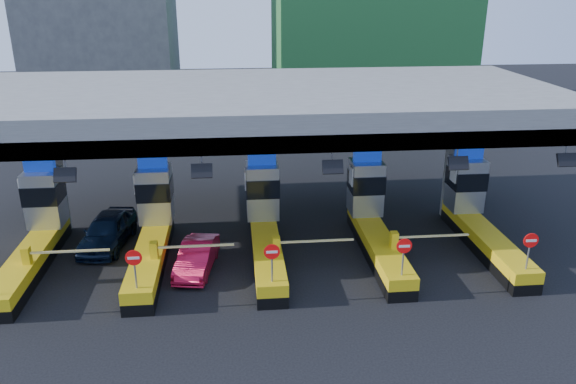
{
  "coord_description": "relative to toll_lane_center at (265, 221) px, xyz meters",
  "views": [
    {
      "loc": [
        -1.22,
        -23.19,
        11.51
      ],
      "look_at": [
        1.05,
        0.0,
        2.85
      ],
      "focal_mm": 35.0,
      "sensor_mm": 36.0,
      "label": 1
    }
  ],
  "objects": [
    {
      "name": "red_car",
      "position": [
        -3.0,
        -1.82,
        -0.78
      ],
      "size": [
        1.91,
        3.92,
        1.24
      ],
      "primitive_type": "imported",
      "rotation": [
        0.0,
        0.0,
        -0.16
      ],
      "color": "red",
      "rests_on": "ground"
    },
    {
      "name": "van",
      "position": [
        -7.25,
        1.02,
        -0.63
      ],
      "size": [
        2.38,
        4.69,
        1.53
      ],
      "primitive_type": "imported",
      "rotation": [
        0.0,
        0.0,
        -0.13
      ],
      "color": "black",
      "rests_on": "ground"
    },
    {
      "name": "ground",
      "position": [
        -0.0,
        -0.28,
        -1.4
      ],
      "size": [
        120.0,
        120.0,
        0.0
      ],
      "primitive_type": "plane",
      "color": "black",
      "rests_on": "ground"
    },
    {
      "name": "toll_lane_far_right",
      "position": [
        10.0,
        0.0,
        0.0
      ],
      "size": [
        4.43,
        8.0,
        4.16
      ],
      "color": "black",
      "rests_on": "ground"
    },
    {
      "name": "toll_lane_far_left",
      "position": [
        -10.0,
        0.0,
        0.0
      ],
      "size": [
        4.43,
        8.0,
        4.16
      ],
      "color": "black",
      "rests_on": "ground"
    },
    {
      "name": "toll_lane_right",
      "position": [
        5.0,
        0.0,
        0.0
      ],
      "size": [
        4.43,
        8.0,
        4.16
      ],
      "color": "black",
      "rests_on": "ground"
    },
    {
      "name": "bg_building_concrete",
      "position": [
        -14.0,
        35.72,
        7.6
      ],
      "size": [
        14.0,
        10.0,
        18.0
      ],
      "primitive_type": "cube",
      "color": "#4C4C49",
      "rests_on": "ground"
    },
    {
      "name": "toll_canopy",
      "position": [
        -0.0,
        2.59,
        4.74
      ],
      "size": [
        28.0,
        12.09,
        7.0
      ],
      "color": "slate",
      "rests_on": "ground"
    },
    {
      "name": "toll_lane_center",
      "position": [
        0.0,
        0.0,
        0.0
      ],
      "size": [
        4.43,
        8.0,
        4.16
      ],
      "color": "black",
      "rests_on": "ground"
    },
    {
      "name": "toll_lane_left",
      "position": [
        -5.0,
        0.0,
        0.0
      ],
      "size": [
        4.43,
        8.0,
        4.16
      ],
      "color": "black",
      "rests_on": "ground"
    }
  ]
}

